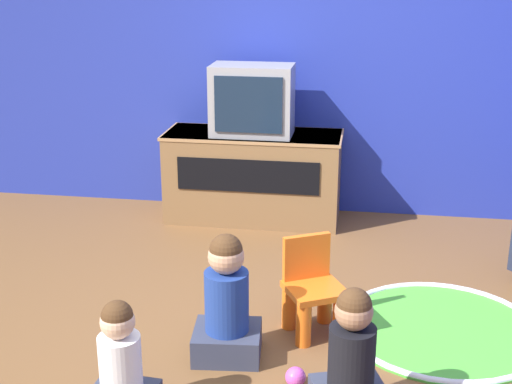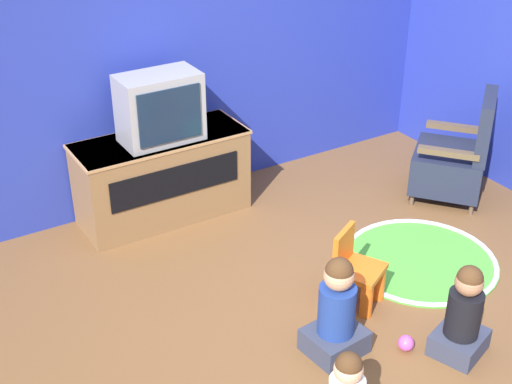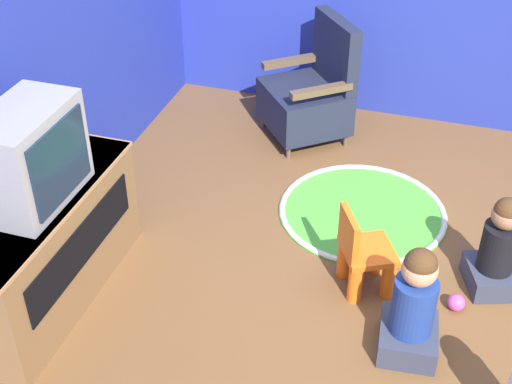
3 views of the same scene
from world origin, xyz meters
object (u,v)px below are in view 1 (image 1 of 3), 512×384
at_px(child_watching_left, 351,361).
at_px(television, 252,100).
at_px(child_watching_center, 227,305).
at_px(toy_ball, 295,377).
at_px(child_watching_right, 121,367).
at_px(tv_cabinet, 253,175).
at_px(yellow_kid_chair, 313,295).

bearing_deg(child_watching_left, television, 90.04).
relative_size(child_watching_left, child_watching_center, 0.93).
relative_size(child_watching_left, toy_ball, 6.26).
height_order(television, child_watching_right, television).
distance_m(child_watching_center, child_watching_right, 0.68).
bearing_deg(tv_cabinet, television, -90.00).
xyz_separation_m(child_watching_right, toy_ball, (0.75, 0.35, -0.20)).
distance_m(television, child_watching_right, 2.67).
xyz_separation_m(child_watching_left, child_watching_center, (-0.65, 0.40, 0.02)).
bearing_deg(child_watching_center, yellow_kid_chair, 32.49).
relative_size(child_watching_center, toy_ball, 6.76).
distance_m(television, toy_ball, 2.47).
bearing_deg(television, child_watching_center, -84.42).
bearing_deg(child_watching_left, tv_cabinet, 89.69).
distance_m(tv_cabinet, child_watching_center, 2.05).
distance_m(child_watching_center, toy_ball, 0.51).
xyz_separation_m(yellow_kid_chair, child_watching_left, (0.23, -0.73, 0.06)).
height_order(tv_cabinet, toy_ball, tv_cabinet).
xyz_separation_m(television, toy_ball, (0.58, -2.22, -0.91)).
bearing_deg(toy_ball, child_watching_center, 149.35).
distance_m(tv_cabinet, yellow_kid_chair, 1.83).
bearing_deg(tv_cabinet, child_watching_center, -84.54).
distance_m(tv_cabinet, toy_ball, 2.36).
height_order(yellow_kid_chair, child_watching_left, child_watching_left).
bearing_deg(child_watching_right, yellow_kid_chair, 52.69).
bearing_deg(tv_cabinet, toy_ball, -75.74).
height_order(television, child_watching_left, television).
xyz_separation_m(yellow_kid_chair, child_watching_right, (-0.79, -0.90, 0.03)).
relative_size(television, yellow_kid_chair, 1.14).
xyz_separation_m(child_watching_left, toy_ball, (-0.27, 0.18, -0.22)).
relative_size(yellow_kid_chair, child_watching_right, 0.93).
relative_size(television, child_watching_center, 0.90).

